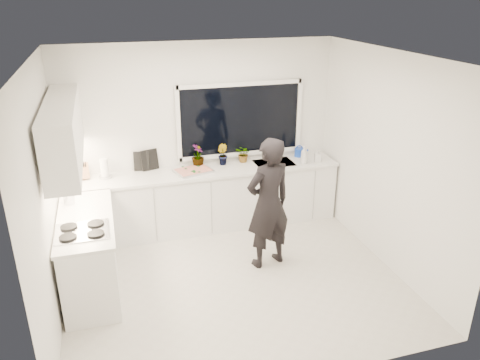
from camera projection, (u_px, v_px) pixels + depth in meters
name	position (u px, v px, depth m)	size (l,w,h in m)	color
floor	(234.00, 279.00, 5.83)	(4.00, 3.50, 0.02)	beige
wall_back	(201.00, 135.00, 6.87)	(4.00, 0.02, 2.70)	white
wall_left	(44.00, 199.00, 4.78)	(0.02, 3.50, 2.70)	white
wall_right	(388.00, 161.00, 5.84)	(0.02, 3.50, 2.70)	white
ceiling	(232.00, 56.00, 4.80)	(4.00, 3.50, 0.02)	white
window	(240.00, 120.00, 6.92)	(1.80, 0.02, 1.00)	black
base_cabinets_back	(207.00, 200.00, 6.94)	(3.92, 0.58, 0.88)	white
base_cabinets_left	(90.00, 254.00, 5.53)	(0.58, 1.60, 0.88)	white
countertop_back	(206.00, 171.00, 6.76)	(3.94, 0.62, 0.04)	silver
countertop_left	(85.00, 219.00, 5.35)	(0.62, 1.60, 0.04)	silver
upper_cabinets	(63.00, 132.00, 5.27)	(0.34, 2.10, 0.70)	white
sink	(274.00, 166.00, 7.06)	(0.58, 0.42, 0.14)	silver
faucet	(270.00, 152.00, 7.17)	(0.03, 0.03, 0.22)	silver
stovetop	(82.00, 231.00, 5.03)	(0.56, 0.48, 0.03)	black
person	(268.00, 204.00, 5.84)	(0.63, 0.41, 1.72)	black
pizza_tray	(193.00, 171.00, 6.68)	(0.50, 0.37, 0.03)	silver
pizza	(193.00, 170.00, 6.67)	(0.46, 0.33, 0.01)	red
watering_can	(299.00, 152.00, 7.28)	(0.14, 0.14, 0.13)	#133AB2
paper_towel_roll	(104.00, 169.00, 6.43)	(0.11, 0.11, 0.26)	white
knife_block	(84.00, 171.00, 6.40)	(0.13, 0.10, 0.22)	brown
utensil_crock	(69.00, 198.00, 5.67)	(0.13, 0.13, 0.16)	silver
picture_frame_large	(141.00, 161.00, 6.69)	(0.22, 0.02, 0.28)	black
picture_frame_small	(150.00, 160.00, 6.71)	(0.25, 0.02, 0.30)	black
herb_plants	(228.00, 154.00, 6.95)	(1.36, 0.31, 0.34)	#26662D
soap_bottles	(309.00, 155.00, 6.99)	(0.35, 0.15, 0.27)	#D8BF66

